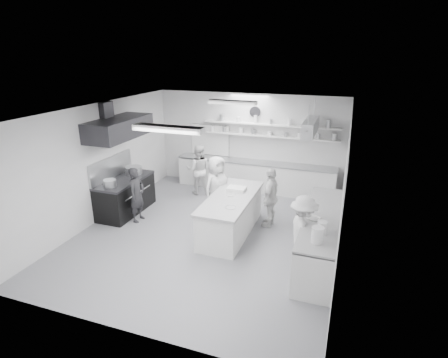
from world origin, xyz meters
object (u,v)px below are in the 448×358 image
(back_counter, at_px, (254,176))
(stove, at_px, (126,197))
(right_counter, at_px, (320,237))
(cook_back, at_px, (199,170))
(cook_stove, at_px, (137,195))
(prep_island, at_px, (231,215))

(back_counter, bearing_deg, stove, -136.01)
(right_counter, xyz_separation_m, cook_back, (-3.90, 2.53, 0.31))
(stove, distance_m, cook_back, 2.38)
(cook_stove, xyz_separation_m, cook_back, (0.75, 2.29, 0.05))
(right_counter, relative_size, prep_island, 1.36)
(stove, bearing_deg, cook_stove, -30.41)
(right_counter, height_order, cook_stove, cook_stove)
(cook_stove, bearing_deg, prep_island, -84.61)
(stove, xyz_separation_m, prep_island, (3.10, -0.18, -0.00))
(back_counter, height_order, cook_back, cook_back)
(back_counter, bearing_deg, cook_back, -150.69)
(prep_island, bearing_deg, cook_stove, -175.67)
(stove, distance_m, prep_island, 3.11)
(stove, relative_size, cook_stove, 1.24)
(prep_island, xyz_separation_m, cook_stove, (-2.50, -0.18, 0.28))
(right_counter, bearing_deg, stove, 173.48)
(prep_island, distance_m, cook_back, 2.76)
(back_counter, relative_size, right_counter, 1.52)
(back_counter, height_order, cook_stove, cook_stove)
(prep_island, distance_m, cook_stove, 2.52)
(back_counter, relative_size, cook_stove, 3.46)
(prep_island, bearing_deg, cook_back, 129.93)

